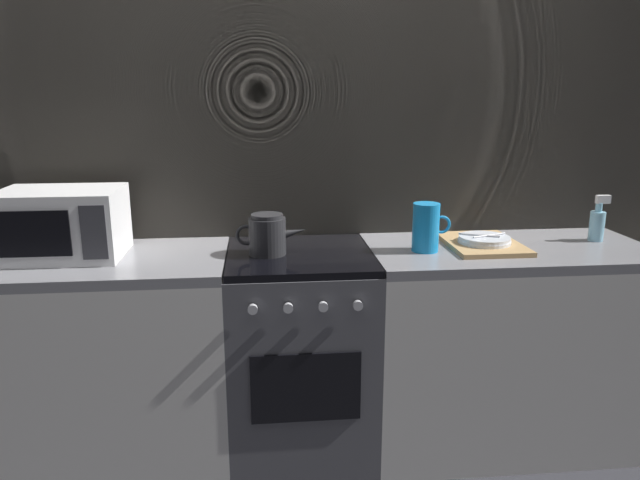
% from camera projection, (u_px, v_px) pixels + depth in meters
% --- Properties ---
extents(ground_plane, '(8.00, 8.00, 0.00)m').
position_uv_depth(ground_plane, '(301.00, 446.00, 2.63)').
color(ground_plane, '#2D2D33').
extents(back_wall, '(3.60, 0.05, 2.40)m').
position_uv_depth(back_wall, '(294.00, 169.00, 2.64)').
color(back_wall, '#A39989').
rests_on(back_wall, ground_plane).
extents(counter_left, '(1.20, 0.60, 0.90)m').
position_uv_depth(counter_left, '(84.00, 363.00, 2.43)').
color(counter_left, silver).
rests_on(counter_left, ground_plane).
extents(stove_unit, '(0.60, 0.63, 0.90)m').
position_uv_depth(stove_unit, '(300.00, 353.00, 2.51)').
color(stove_unit, '#4C4C51').
rests_on(stove_unit, ground_plane).
extents(counter_right, '(1.20, 0.60, 0.90)m').
position_uv_depth(counter_right, '(502.00, 344.00, 2.61)').
color(counter_right, silver).
rests_on(counter_right, ground_plane).
extents(microwave, '(0.46, 0.35, 0.27)m').
position_uv_depth(microwave, '(62.00, 224.00, 2.31)').
color(microwave, white).
rests_on(microwave, counter_left).
extents(kettle, '(0.28, 0.15, 0.17)m').
position_uv_depth(kettle, '(268.00, 235.00, 2.36)').
color(kettle, '#262628').
rests_on(kettle, stove_unit).
extents(pitcher, '(0.16, 0.11, 0.20)m').
position_uv_depth(pitcher, '(426.00, 227.00, 2.40)').
color(pitcher, '#198CD8').
rests_on(pitcher, counter_right).
extents(dish_pile, '(0.30, 0.40, 0.06)m').
position_uv_depth(dish_pile, '(483.00, 242.00, 2.49)').
color(dish_pile, tan).
rests_on(dish_pile, counter_right).
extents(spray_bottle, '(0.08, 0.06, 0.20)m').
position_uv_depth(spray_bottle, '(597.00, 223.00, 2.57)').
color(spray_bottle, '#8CCCE5').
rests_on(spray_bottle, counter_right).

